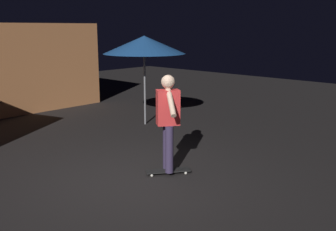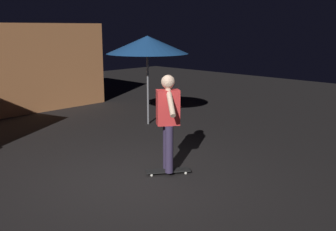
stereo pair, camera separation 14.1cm
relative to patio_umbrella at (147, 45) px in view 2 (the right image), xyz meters
name	(u,v)px [view 2 (the right image)]	position (x,y,z in m)	size (l,w,h in m)	color
ground_plane	(133,181)	(-2.87, -2.72, -2.07)	(28.00, 28.00, 0.00)	black
patio_umbrella	(147,45)	(0.00, 0.00, 0.00)	(2.10, 2.10, 2.30)	slate
skateboard_ridden	(168,171)	(-2.23, -2.92, -2.02)	(0.75, 0.62, 0.07)	black
skater	(168,116)	(-2.23, -2.92, -1.04)	(0.65, 0.85, 1.67)	#382D4C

